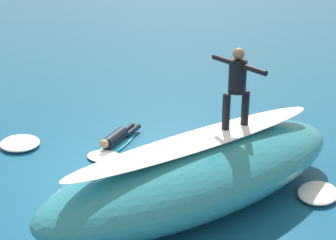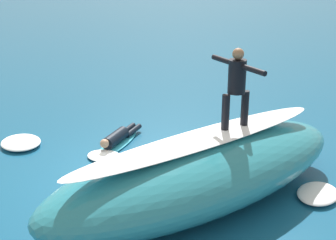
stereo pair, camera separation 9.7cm
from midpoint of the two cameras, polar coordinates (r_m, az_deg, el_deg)
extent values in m
plane|color=#145175|center=(10.82, -4.40, -5.99)|extent=(120.00, 120.00, 0.00)
ellipsoid|color=teal|center=(9.32, 3.68, -6.08)|extent=(7.08, 3.51, 1.31)
ellipsoid|color=white|center=(9.03, 3.77, -2.16)|extent=(5.82, 1.81, 0.08)
ellipsoid|color=#E0563D|center=(9.56, 7.49, -1.04)|extent=(2.23, 0.72, 0.06)
cylinder|color=black|center=(9.28, 6.48, 0.87)|extent=(0.15, 0.15, 0.71)
cylinder|color=black|center=(9.57, 8.69, 1.38)|extent=(0.15, 0.15, 0.71)
cylinder|color=black|center=(9.23, 7.80, 5.06)|extent=(0.36, 0.36, 0.64)
sphere|color=#936B4C|center=(9.12, 7.93, 7.65)|extent=(0.22, 0.22, 0.22)
cylinder|color=black|center=(8.84, 9.75, 5.76)|extent=(0.15, 0.58, 0.10)
cylinder|color=black|center=(9.51, 6.10, 6.99)|extent=(0.15, 0.58, 0.10)
ellipsoid|color=#33B2D1|center=(12.08, -6.40, -2.93)|extent=(1.84, 1.66, 0.07)
cylinder|color=black|center=(12.01, -6.43, -2.11)|extent=(0.85, 0.78, 0.30)
sphere|color=tan|center=(11.57, -7.68, -2.76)|extent=(0.21, 0.21, 0.21)
cylinder|color=black|center=(12.71, -5.08, -1.14)|extent=(0.63, 0.56, 0.14)
cylinder|color=black|center=(12.64, -4.37, -1.26)|extent=(0.63, 0.56, 0.14)
ellipsoid|color=white|center=(10.22, 16.81, -8.12)|extent=(1.29, 1.20, 0.15)
ellipsoid|color=white|center=(11.49, -7.71, -4.20)|extent=(1.02, 1.06, 0.10)
ellipsoid|color=white|center=(12.56, -17.07, -2.57)|extent=(0.97, 1.12, 0.16)
camera|label=1|loc=(0.05, -90.26, -0.10)|focal=52.35mm
camera|label=2|loc=(0.05, 89.74, 0.10)|focal=52.35mm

